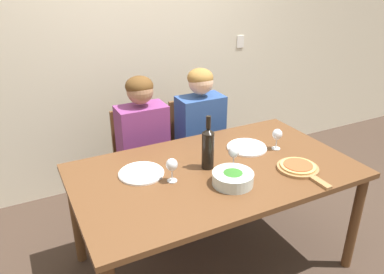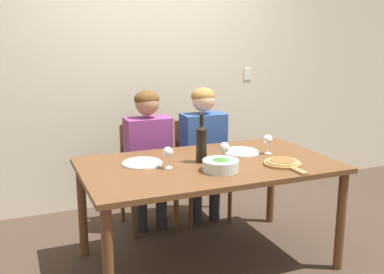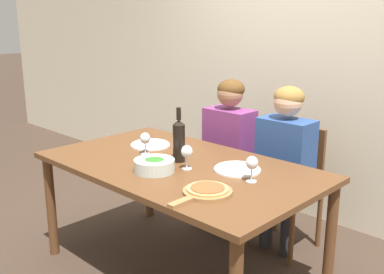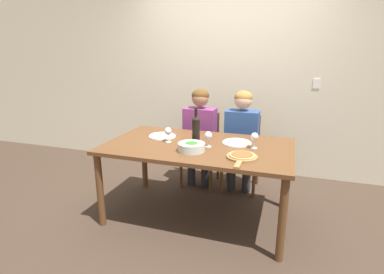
{
  "view_description": "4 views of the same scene",
  "coord_description": "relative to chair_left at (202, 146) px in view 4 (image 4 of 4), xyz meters",
  "views": [
    {
      "loc": [
        -1.08,
        -1.79,
        1.93
      ],
      "look_at": [
        -0.09,
        0.15,
        0.94
      ],
      "focal_mm": 35.0,
      "sensor_mm": 36.0,
      "label": 1
    },
    {
      "loc": [
        -1.28,
        -2.8,
        1.66
      ],
      "look_at": [
        -0.08,
        0.1,
        0.94
      ],
      "focal_mm": 42.0,
      "sensor_mm": 36.0,
      "label": 2
    },
    {
      "loc": [
        1.93,
        -1.88,
        1.65
      ],
      "look_at": [
        0.12,
        -0.01,
        0.96
      ],
      "focal_mm": 42.0,
      "sensor_mm": 36.0,
      "label": 3
    },
    {
      "loc": [
        0.81,
        -2.64,
        1.63
      ],
      "look_at": [
        -0.08,
        0.04,
        0.82
      ],
      "focal_mm": 28.0,
      "sensor_mm": 36.0,
      "label": 4
    }
  ],
  "objects": [
    {
      "name": "chair_right",
      "position": [
        0.51,
        0.0,
        0.0
      ],
      "size": [
        0.42,
        0.42,
        0.89
      ],
      "color": "brown",
      "rests_on": "ground"
    },
    {
      "name": "wine_bottle",
      "position": [
        0.18,
        -0.82,
        0.43
      ],
      "size": [
        0.08,
        0.08,
        0.35
      ],
      "color": "black",
      "rests_on": "dining_table"
    },
    {
      "name": "wine_glass_left",
      "position": [
        -0.09,
        -0.87,
        0.39
      ],
      "size": [
        0.07,
        0.07,
        0.15
      ],
      "color": "silver",
      "rests_on": "dining_table"
    },
    {
      "name": "person_man",
      "position": [
        0.51,
        -0.11,
        0.25
      ],
      "size": [
        0.47,
        0.51,
        1.21
      ],
      "color": "#28282D",
      "rests_on": "ground"
    },
    {
      "name": "wine_glass_right",
      "position": [
        0.74,
        -0.8,
        0.39
      ],
      "size": [
        0.07,
        0.07,
        0.15
      ],
      "color": "silver",
      "rests_on": "dining_table"
    },
    {
      "name": "dining_table",
      "position": [
        0.21,
        -0.85,
        0.21
      ],
      "size": [
        1.78,
        1.03,
        0.77
      ],
      "color": "brown",
      "rests_on": "ground"
    },
    {
      "name": "broccoli_bowl",
      "position": [
        0.21,
        -1.06,
        0.32
      ],
      "size": [
        0.25,
        0.25,
        0.08
      ],
      "color": "silver",
      "rests_on": "dining_table"
    },
    {
      "name": "dinner_plate_right",
      "position": [
        0.56,
        -0.7,
        0.29
      ],
      "size": [
        0.28,
        0.28,
        0.02
      ],
      "color": "white",
      "rests_on": "dining_table"
    },
    {
      "name": "ground_plane",
      "position": [
        0.21,
        -0.85,
        -0.48
      ],
      "size": [
        40.0,
        40.0,
        0.0
      ],
      "primitive_type": "plane",
      "color": "#3D2D23"
    },
    {
      "name": "dinner_plate_left",
      "position": [
        -0.23,
        -0.71,
        0.29
      ],
      "size": [
        0.28,
        0.28,
        0.02
      ],
      "color": "white",
      "rests_on": "dining_table"
    },
    {
      "name": "pizza_on_board",
      "position": [
        0.68,
        -1.11,
        0.3
      ],
      "size": [
        0.26,
        0.4,
        0.04
      ],
      "color": "#9E7042",
      "rests_on": "dining_table"
    },
    {
      "name": "back_wall",
      "position": [
        0.21,
        0.58,
        0.87
      ],
      "size": [
        10.0,
        0.06,
        2.7
      ],
      "color": "beige",
      "rests_on": "ground"
    },
    {
      "name": "chair_left",
      "position": [
        0.0,
        0.0,
        0.0
      ],
      "size": [
        0.42,
        0.42,
        0.89
      ],
      "color": "brown",
      "rests_on": "ground"
    },
    {
      "name": "person_woman",
      "position": [
        -0.0,
        -0.11,
        0.25
      ],
      "size": [
        0.47,
        0.51,
        1.21
      ],
      "color": "#28282D",
      "rests_on": "ground"
    },
    {
      "name": "wine_glass_centre",
      "position": [
        0.32,
        -0.89,
        0.39
      ],
      "size": [
        0.07,
        0.07,
        0.15
      ],
      "color": "silver",
      "rests_on": "dining_table"
    }
  ]
}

